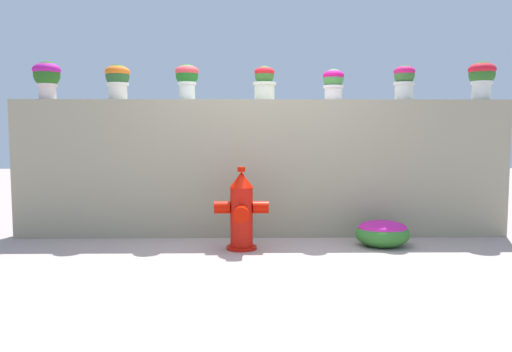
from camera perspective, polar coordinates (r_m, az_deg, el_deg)
name	(u,v)px	position (r m, az deg, el deg)	size (l,w,h in m)	color
ground_plane	(264,259)	(5.03, 0.95, -9.18)	(24.00, 24.00, 0.00)	#A6918B
stone_wall	(262,168)	(6.01, 0.62, 0.86)	(5.73, 0.32, 1.59)	gray
potted_plant_0	(47,76)	(6.47, -22.29, 10.31)	(0.32, 0.32, 0.44)	beige
potted_plant_1	(118,78)	(6.24, -15.18, 10.45)	(0.29, 0.29, 0.41)	silver
potted_plant_2	(187,77)	(6.06, -7.70, 10.83)	(0.27, 0.27, 0.41)	silver
potted_plant_3	(264,81)	(6.06, 0.95, 10.54)	(0.27, 0.27, 0.40)	beige
potted_plant_4	(333,82)	(6.08, 8.63, 10.35)	(0.25, 0.25, 0.36)	silver
potted_plant_5	(404,79)	(6.32, 16.19, 10.30)	(0.25, 0.25, 0.41)	silver
potted_plant_6	(482,76)	(6.63, 23.87, 10.14)	(0.31, 0.31, 0.45)	silver
fire_hydrant	(242,212)	(5.33, -1.63, -4.00)	(0.57, 0.46, 0.86)	red
flower_bush_left	(382,232)	(5.69, 13.90, -6.10)	(0.58, 0.52, 0.29)	#2F7128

